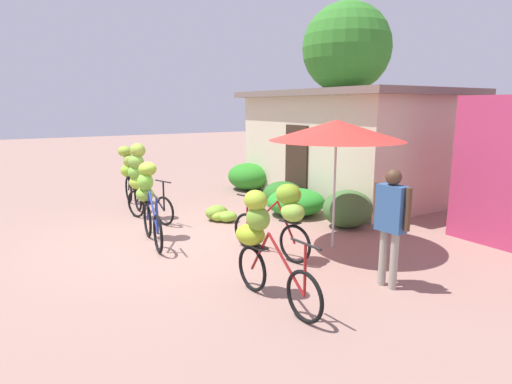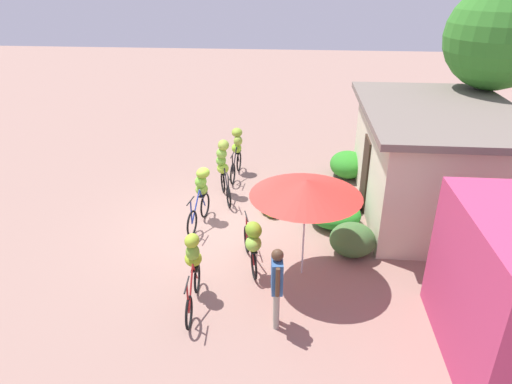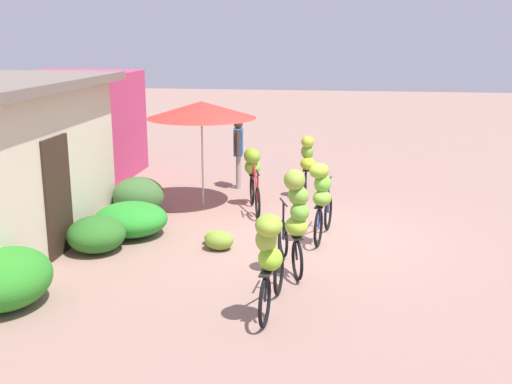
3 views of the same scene
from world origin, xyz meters
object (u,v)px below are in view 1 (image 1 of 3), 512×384
object	(u,v)px
bicycle_leftmost	(129,170)
bicycle_rightmost	(261,238)
tree_behind_building	(347,49)
market_umbrella	(336,130)
bicycle_near_pile	(140,176)
bicycle_center_loaded	(148,195)
banana_pile_on_ground	(220,214)
building_low	(347,143)
bicycle_by_shop	(284,214)
person_vendor	(391,216)

from	to	relation	value
bicycle_leftmost	bicycle_rightmost	xyz separation A→B (m)	(6.38, -0.06, -0.07)
tree_behind_building	bicycle_rightmost	size ratio (longest dim) A/B	3.42
market_umbrella	bicycle_rightmost	distance (m)	2.72
bicycle_rightmost	bicycle_leftmost	bearing A→B (deg)	179.47
tree_behind_building	bicycle_near_pile	world-z (taller)	tree_behind_building
bicycle_center_loaded	banana_pile_on_ground	bearing A→B (deg)	107.47
building_low	tree_behind_building	distance (m)	4.04
building_low	market_umbrella	xyz separation A→B (m)	(3.35, -3.43, 0.62)
building_low	banana_pile_on_ground	size ratio (longest dim) A/B	7.59
bicycle_by_shop	bicycle_near_pile	bearing A→B (deg)	-162.16
bicycle_center_loaded	bicycle_by_shop	distance (m)	2.65
tree_behind_building	banana_pile_on_ground	world-z (taller)	tree_behind_building
bicycle_rightmost	banana_pile_on_ground	distance (m)	4.00
tree_behind_building	bicycle_near_pile	bearing A→B (deg)	-76.83
tree_behind_building	bicycle_by_shop	xyz separation A→B (m)	(5.54, -6.37, -3.55)
bicycle_center_loaded	person_vendor	world-z (taller)	person_vendor
person_vendor	tree_behind_building	bearing A→B (deg)	141.33
building_low	person_vendor	xyz separation A→B (m)	(5.04, -3.92, -0.44)
bicycle_near_pile	bicycle_rightmost	world-z (taller)	bicycle_near_pile
tree_behind_building	banana_pile_on_ground	distance (m)	7.97
building_low	market_umbrella	distance (m)	4.84
bicycle_center_loaded	banana_pile_on_ground	xyz separation A→B (m)	(-0.55, 1.76, -0.72)
bicycle_near_pile	bicycle_rightmost	bearing A→B (deg)	1.60
bicycle_by_shop	bicycle_center_loaded	bearing A→B (deg)	-144.21
bicycle_leftmost	banana_pile_on_ground	size ratio (longest dim) A/B	2.24
building_low	bicycle_near_pile	xyz separation A→B (m)	(-0.39, -5.73, -0.49)
bicycle_near_pile	person_vendor	size ratio (longest dim) A/B	1.01
market_umbrella	bicycle_center_loaded	bearing A→B (deg)	-128.84
bicycle_near_pile	banana_pile_on_ground	distance (m)	1.96
tree_behind_building	banana_pile_on_ground	bearing A→B (deg)	-65.25
person_vendor	bicycle_by_shop	bearing A→B (deg)	-160.10
bicycle_leftmost	bicycle_by_shop	size ratio (longest dim) A/B	1.03
bicycle_by_shop	bicycle_rightmost	size ratio (longest dim) A/B	0.98
market_umbrella	bicycle_leftmost	distance (m)	5.86
bicycle_center_loaded	tree_behind_building	bearing A→B (deg)	113.20
market_umbrella	bicycle_by_shop	xyz separation A→B (m)	(0.02, -1.09, -1.30)
market_umbrella	person_vendor	bearing A→B (deg)	-16.09
person_vendor	banana_pile_on_ground	bearing A→B (deg)	-174.86
bicycle_rightmost	building_low	bearing A→B (deg)	128.19
bicycle_by_shop	market_umbrella	bearing A→B (deg)	91.26
bicycle_rightmost	banana_pile_on_ground	world-z (taller)	bicycle_rightmost
bicycle_near_pile	person_vendor	distance (m)	5.72
bicycle_near_pile	bicycle_rightmost	xyz separation A→B (m)	(4.79, 0.13, -0.16)
bicycle_rightmost	person_vendor	bearing A→B (deg)	69.15
tree_behind_building	bicycle_by_shop	distance (m)	9.16
bicycle_near_pile	banana_pile_on_ground	xyz separation A→B (m)	(1.07, 1.42, -0.83)
tree_behind_building	bicycle_rightmost	distance (m)	10.53
bicycle_rightmost	bicycle_center_loaded	bearing A→B (deg)	-171.57
bicycle_near_pile	building_low	bearing A→B (deg)	86.14
market_umbrella	bicycle_near_pile	distance (m)	4.53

